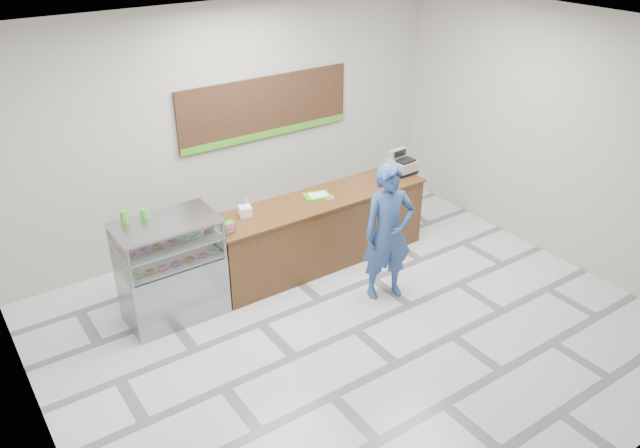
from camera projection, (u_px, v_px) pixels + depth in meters
floor at (355, 330)px, 7.64m from camera, size 7.00×7.00×0.00m
back_wall at (232, 127)px, 8.99m from camera, size 7.00×0.00×7.00m
ceiling at (365, 38)px, 5.99m from camera, size 7.00×7.00×0.00m
sales_counter at (320, 231)px, 8.80m from camera, size 3.26×0.76×1.03m
display_case at (171, 269)px, 7.61m from camera, size 1.22×0.72×1.33m
menu_board at (266, 108)px, 9.15m from camera, size 2.80×0.06×0.90m
cash_register at (401, 164)px, 9.28m from camera, size 0.38×0.40×0.34m
card_terminal at (390, 177)px, 9.14m from camera, size 0.11×0.18×0.04m
serving_tray at (317, 196)px, 8.60m from camera, size 0.41×0.34×0.02m
napkin_box at (245, 211)px, 8.06m from camera, size 0.19×0.19×0.13m
straw_cup at (247, 209)px, 8.13m from camera, size 0.08×0.08×0.12m
promo_box at (228, 228)px, 7.65m from camera, size 0.16×0.11×0.14m
donut_decal at (329, 197)px, 8.57m from camera, size 0.16×0.16×0.00m
green_cup_left at (124, 216)px, 7.26m from camera, size 0.09×0.09×0.15m
green_cup_right at (144, 214)px, 7.34m from camera, size 0.08×0.08×0.12m
customer at (388, 233)px, 7.90m from camera, size 0.78×0.63×1.84m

